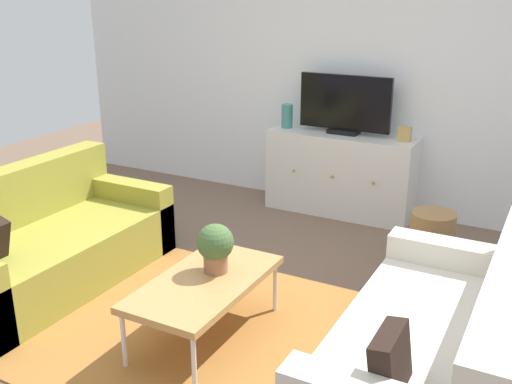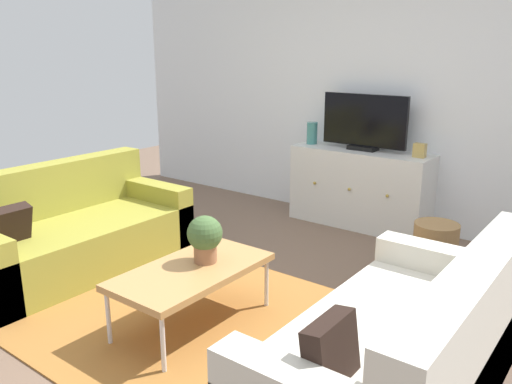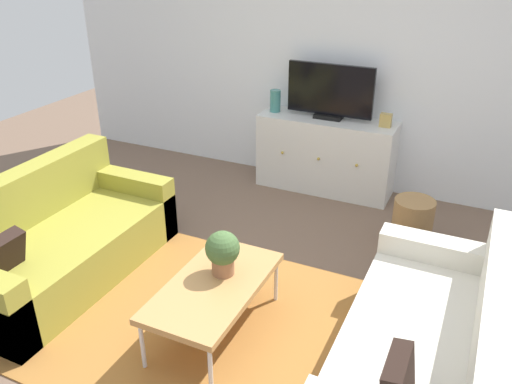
% 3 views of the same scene
% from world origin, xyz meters
% --- Properties ---
extents(ground_plane, '(10.00, 10.00, 0.00)m').
position_xyz_m(ground_plane, '(0.00, 0.00, 0.00)').
color(ground_plane, brown).
extents(wall_back, '(6.40, 0.12, 2.70)m').
position_xyz_m(wall_back, '(0.00, 2.55, 1.35)').
color(wall_back, white).
rests_on(wall_back, ground_plane).
extents(area_rug, '(2.50, 1.90, 0.01)m').
position_xyz_m(area_rug, '(0.00, -0.15, 0.01)').
color(area_rug, '#9E662D').
rests_on(area_rug, ground_plane).
extents(couch_left_side, '(0.89, 1.79, 0.83)m').
position_xyz_m(couch_left_side, '(-1.44, -0.10, 0.27)').
color(couch_left_side, olive).
rests_on(couch_left_side, ground_plane).
extents(couch_right_side, '(0.89, 1.79, 0.83)m').
position_xyz_m(couch_right_side, '(1.44, -0.10, 0.27)').
color(couch_right_side, beige).
rests_on(couch_right_side, ground_plane).
extents(coffee_table, '(0.56, 1.04, 0.40)m').
position_xyz_m(coffee_table, '(0.03, -0.19, 0.37)').
color(coffee_table, '#B7844C').
rests_on(coffee_table, ground_plane).
extents(potted_plant, '(0.23, 0.23, 0.31)m').
position_xyz_m(potted_plant, '(0.03, -0.06, 0.57)').
color(potted_plant, '#936042').
rests_on(potted_plant, coffee_table).
extents(tv_console, '(1.39, 0.47, 0.77)m').
position_xyz_m(tv_console, '(-0.02, 2.27, 0.39)').
color(tv_console, silver).
rests_on(tv_console, ground_plane).
extents(flat_screen_tv, '(0.87, 0.16, 0.54)m').
position_xyz_m(flat_screen_tv, '(-0.02, 2.29, 1.04)').
color(flat_screen_tv, black).
rests_on(flat_screen_tv, tv_console).
extents(glass_vase, '(0.11, 0.11, 0.23)m').
position_xyz_m(glass_vase, '(-0.60, 2.27, 0.89)').
color(glass_vase, teal).
rests_on(glass_vase, tv_console).
extents(mantel_clock, '(0.11, 0.07, 0.13)m').
position_xyz_m(mantel_clock, '(0.56, 2.27, 0.84)').
color(mantel_clock, tan).
rests_on(mantel_clock, tv_console).
extents(wicker_basket, '(0.34, 0.34, 0.45)m').
position_xyz_m(wicker_basket, '(1.02, 1.47, 0.22)').
color(wicker_basket, '#9E7547').
rests_on(wicker_basket, ground_plane).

